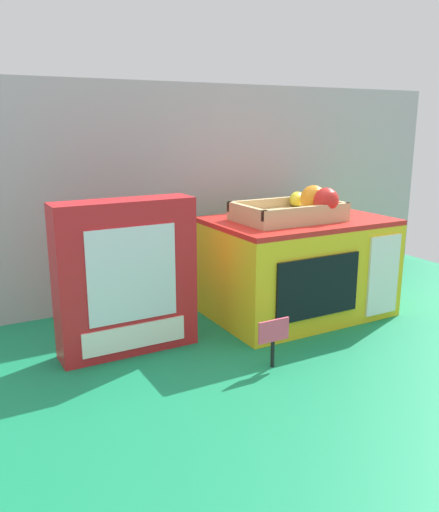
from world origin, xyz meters
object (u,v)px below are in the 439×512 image
(toy_microwave, at_px, (297,266))
(price_sign, at_px, (273,336))
(cookie_set_box, at_px, (126,278))
(food_groups_crate, at_px, (298,209))

(toy_microwave, relative_size, price_sign, 4.34)
(toy_microwave, bearing_deg, cookie_set_box, -177.97)
(food_groups_crate, distance_m, price_sign, 0.37)
(toy_microwave, relative_size, food_groups_crate, 1.76)
(cookie_set_box, bearing_deg, toy_microwave, 2.03)
(food_groups_crate, xyz_separation_m, cookie_set_box, (-0.44, -0.00, -0.11))
(toy_microwave, bearing_deg, food_groups_crate, -135.66)
(toy_microwave, distance_m, food_groups_crate, 0.15)
(food_groups_crate, bearing_deg, toy_microwave, 44.34)
(toy_microwave, height_order, food_groups_crate, food_groups_crate)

